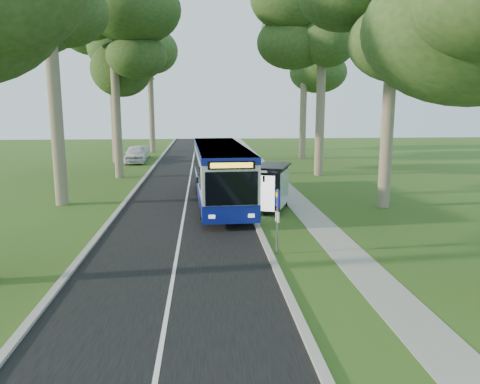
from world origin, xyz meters
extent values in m
plane|color=#304D18|center=(0.00, 0.00, 0.00)|extent=(120.00, 120.00, 0.00)
cube|color=black|center=(-3.50, 10.00, 0.01)|extent=(7.00, 100.00, 0.02)
cube|color=#9E9B93|center=(0.00, 10.00, 0.06)|extent=(0.25, 100.00, 0.12)
cube|color=#9E9B93|center=(-7.00, 10.00, 0.06)|extent=(0.25, 100.00, 0.12)
cube|color=white|center=(-3.50, 10.00, 0.02)|extent=(0.12, 100.00, 0.00)
cube|color=gray|center=(3.00, 10.00, 0.01)|extent=(1.50, 100.00, 0.02)
cube|color=silver|center=(-1.48, 7.67, 1.84)|extent=(3.10, 12.55, 2.96)
cube|color=navy|center=(-1.48, 7.67, 0.78)|extent=(3.13, 12.58, 0.83)
cube|color=navy|center=(-1.48, 7.67, 3.16)|extent=(3.13, 12.58, 0.33)
cube|color=black|center=(-1.48, 1.42, 1.97)|extent=(2.34, 0.15, 1.51)
cube|color=yellow|center=(-1.48, 1.38, 3.01)|extent=(1.87, 0.10, 0.23)
cube|color=black|center=(-1.48, 1.49, 0.52)|extent=(2.49, 0.22, 0.31)
cylinder|color=black|center=(-2.66, 3.83, 0.54)|extent=(0.33, 1.09, 1.08)
cylinder|color=black|center=(-0.31, 3.83, 0.54)|extent=(0.33, 1.09, 1.08)
cylinder|color=black|center=(-2.66, 11.30, 0.54)|extent=(0.33, 1.09, 1.08)
cylinder|color=black|center=(-0.31, 11.30, 0.54)|extent=(0.33, 1.09, 1.08)
cylinder|color=gray|center=(0.30, -1.81, 1.25)|extent=(0.08, 0.08, 2.50)
cube|color=#0D1297|center=(0.30, -1.81, 2.15)|extent=(0.12, 0.35, 0.62)
cylinder|color=yellow|center=(0.27, -1.81, 2.30)|extent=(0.06, 0.22, 0.22)
cube|color=white|center=(0.30, -1.81, 1.45)|extent=(0.12, 0.30, 0.40)
cube|color=black|center=(1.79, 4.42, 1.17)|extent=(0.12, 0.12, 2.35)
cube|color=black|center=(1.79, 6.82, 1.17)|extent=(0.12, 0.12, 2.35)
cube|color=black|center=(1.21, 5.62, 2.40)|extent=(2.42, 3.22, 0.11)
cube|color=silver|center=(1.87, 5.62, 1.27)|extent=(0.85, 2.27, 1.88)
cube|color=black|center=(1.21, 4.31, 1.17)|extent=(0.98, 0.47, 2.06)
cube|color=white|center=(1.21, 4.22, 1.17)|extent=(0.76, 0.29, 1.83)
cube|color=black|center=(1.49, 5.90, 0.42)|extent=(0.91, 1.71, 0.06)
cylinder|color=black|center=(0.93, 4.79, 0.51)|extent=(0.56, 0.56, 1.02)
cylinder|color=black|center=(0.93, 4.79, 1.04)|extent=(0.61, 0.61, 0.06)
imported|color=white|center=(-9.08, 27.51, 0.85)|extent=(2.38, 5.12, 1.69)
imported|color=#A4A7AC|center=(-8.93, 31.02, 0.66)|extent=(1.45, 4.04, 1.33)
cylinder|color=#7A6B56|center=(-10.50, 8.00, 6.04)|extent=(0.71, 0.71, 12.09)
cylinder|color=#7A6B56|center=(-9.00, 18.00, 4.88)|extent=(0.64, 0.64, 9.76)
ellipsoid|color=#25471B|center=(-9.00, 18.00, 10.04)|extent=(5.20, 5.20, 6.70)
cylinder|color=#7A6B56|center=(-11.00, 28.00, 6.41)|extent=(0.73, 0.73, 12.83)
ellipsoid|color=#25471B|center=(-11.00, 28.00, 13.19)|extent=(5.20, 5.20, 8.80)
cylinder|color=#7A6B56|center=(-8.50, 38.00, 5.13)|extent=(0.65, 0.65, 10.26)
ellipsoid|color=#25471B|center=(-8.50, 38.00, 10.55)|extent=(5.20, 5.20, 7.03)
cylinder|color=#7A6B56|center=(7.50, 6.00, 5.46)|extent=(0.67, 0.67, 10.91)
cylinder|color=#7A6B56|center=(6.80, 18.00, 6.04)|extent=(0.71, 0.71, 12.08)
ellipsoid|color=#25471B|center=(6.80, 18.00, 12.42)|extent=(5.20, 5.20, 8.28)
cylinder|color=#7A6B56|center=(8.00, 30.00, 5.61)|extent=(0.68, 0.68, 11.22)
ellipsoid|color=#25471B|center=(8.00, 30.00, 11.54)|extent=(5.20, 5.20, 7.69)
camera|label=1|loc=(-2.44, -18.76, 5.60)|focal=35.00mm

